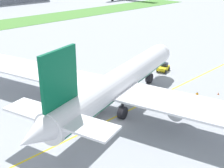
{
  "coord_description": "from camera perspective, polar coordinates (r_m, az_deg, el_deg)",
  "views": [
    {
      "loc": [
        -33.51,
        -32.56,
        27.05
      ],
      "look_at": [
        6.13,
        7.75,
        3.55
      ],
      "focal_mm": 47.04,
      "sensor_mm": 36.0,
      "label": 1
    }
  ],
  "objects": [
    {
      "name": "ground_plane",
      "position": [
        53.99,
        1.14,
        -7.5
      ],
      "size": [
        600.0,
        600.0,
        0.0
      ],
      "primitive_type": "plane",
      "color": "#9399A0",
      "rests_on": "ground"
    },
    {
      "name": "apron_taxi_line",
      "position": [
        55.1,
        -0.22,
        -6.83
      ],
      "size": [
        280.0,
        0.36,
        0.01
      ],
      "primitive_type": "cube",
      "color": "yellow",
      "rests_on": "ground"
    },
    {
      "name": "airliner_foreground",
      "position": [
        56.15,
        0.94,
        0.06
      ],
      "size": [
        48.44,
        77.89,
        16.34
      ],
      "color": "white",
      "rests_on": "ground"
    },
    {
      "name": "pushback_tug",
      "position": [
        79.83,
        9.97,
        3.18
      ],
      "size": [
        5.77,
        3.47,
        2.2
      ],
      "color": "yellow",
      "rests_on": "ground"
    },
    {
      "name": "ground_crew_marshaller_front",
      "position": [
        64.83,
        16.19,
        -2.07
      ],
      "size": [
        0.49,
        0.47,
        1.65
      ],
      "color": "black",
      "rests_on": "ground"
    },
    {
      "name": "traffic_cone_near_nose",
      "position": [
        68.99,
        19.98,
        -1.7
      ],
      "size": [
        0.36,
        0.36,
        0.58
      ],
      "color": "#F2590C",
      "rests_on": "ground"
    }
  ]
}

